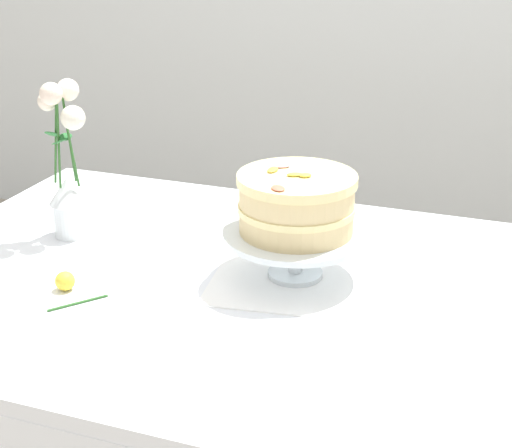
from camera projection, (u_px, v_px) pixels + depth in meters
name	position (u px, v px, depth m)	size (l,w,h in m)	color
dining_table	(228.00, 324.00, 1.59)	(1.40, 1.00, 0.74)	white
linen_napkin	(295.00, 276.00, 1.58)	(0.32, 0.32, 0.00)	white
cake_stand	(296.00, 239.00, 1.55)	(0.29, 0.29, 0.10)	silver
layer_cake	(297.00, 203.00, 1.52)	(0.23, 0.23, 0.12)	beige
flower_vase	(67.00, 173.00, 1.73)	(0.11, 0.10, 0.35)	silver
fallen_rose	(66.00, 282.00, 1.52)	(0.11, 0.11, 0.04)	#2D6028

